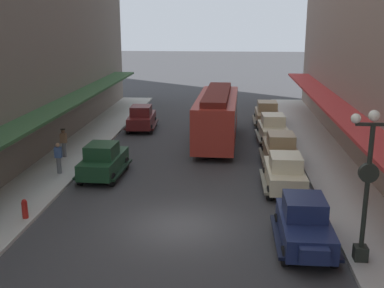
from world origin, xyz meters
name	(u,v)px	position (x,y,z in m)	size (l,w,h in m)	color
ground_plane	(180,226)	(0.00, 0.00, 0.00)	(200.00, 200.00, 0.00)	#38383A
sidewalk_left	(0,218)	(-7.50, 0.00, 0.07)	(3.00, 60.00, 0.15)	#B7B5AD
sidewalk_right	(372,230)	(7.50, 0.00, 0.07)	(3.00, 60.00, 0.15)	#B7B5AD
parked_car_0	(304,223)	(4.66, -1.44, 0.94)	(2.15, 4.26, 1.84)	#19234C
parked_car_1	(103,160)	(-4.59, 5.69, 0.94)	(2.26, 4.30, 1.84)	#193D23
parked_car_2	(142,117)	(-4.58, 16.49, 0.94)	(2.31, 4.32, 1.84)	#591919
parked_car_3	(280,148)	(4.78, 8.67, 0.94)	(2.20, 4.28, 1.84)	#997F5B
parked_car_4	(285,172)	(4.58, 4.43, 0.94)	(2.17, 4.27, 1.84)	beige
parked_car_5	(267,114)	(4.77, 18.66, 0.94)	(2.15, 4.26, 1.84)	#997F5B
parked_car_6	(273,128)	(4.80, 13.64, 0.94)	(2.28, 4.31, 1.84)	beige
streetcar	(217,115)	(1.07, 13.14, 1.90)	(2.78, 9.67, 3.46)	#A52D23
lamp_post_with_clock	(368,181)	(6.40, -2.54, 2.99)	(1.42, 0.44, 5.16)	black
fire_hydrant	(25,209)	(-6.35, -0.09, 0.56)	(0.24, 0.24, 0.82)	#B21E19
pedestrian_0	(64,143)	(-7.74, 8.67, 1.01)	(0.36, 0.28, 1.67)	slate
pedestrian_1	(59,158)	(-6.98, 5.68, 0.99)	(0.36, 0.24, 1.64)	slate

